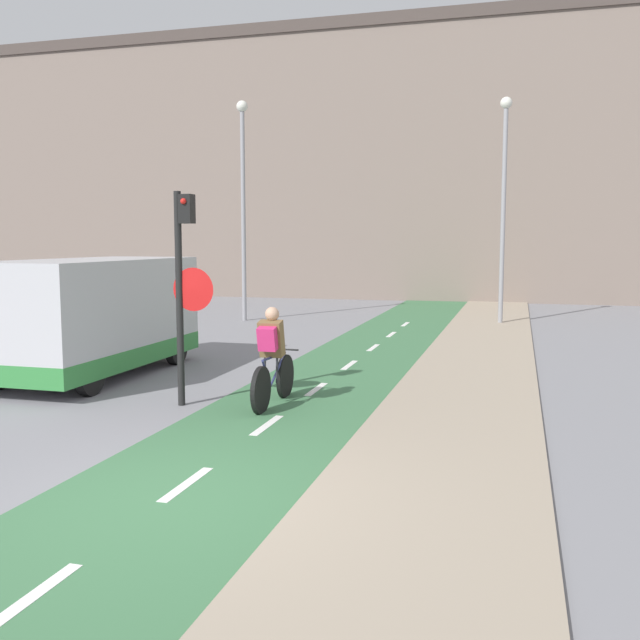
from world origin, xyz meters
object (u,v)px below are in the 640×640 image
traffic_light_pole (184,275)px  street_lamp_sidewalk (504,187)px  street_lamp_far (243,188)px  cyclist_near (272,360)px  van (94,319)px

traffic_light_pole → street_lamp_sidewalk: 13.57m
street_lamp_far → street_lamp_sidewalk: 8.11m
traffic_light_pole → cyclist_near: traffic_light_pole is taller
traffic_light_pole → street_lamp_sidewalk: (4.46, 12.64, 2.14)m
traffic_light_pole → street_lamp_far: (-3.56, 11.47, 2.19)m
traffic_light_pole → street_lamp_sidewalk: street_lamp_sidewalk is taller
traffic_light_pole → van: size_ratio=0.69×
street_lamp_sidewalk → cyclist_near: size_ratio=3.68×
van → cyclist_near: bearing=-19.8°
street_lamp_far → van: size_ratio=1.44×
traffic_light_pole → cyclist_near: 1.90m
van → street_lamp_sidewalk: bearing=56.2°
traffic_light_pole → cyclist_near: (1.32, 0.31, -1.32)m
van → traffic_light_pole: bearing=-32.7°
traffic_light_pole → van: 3.45m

